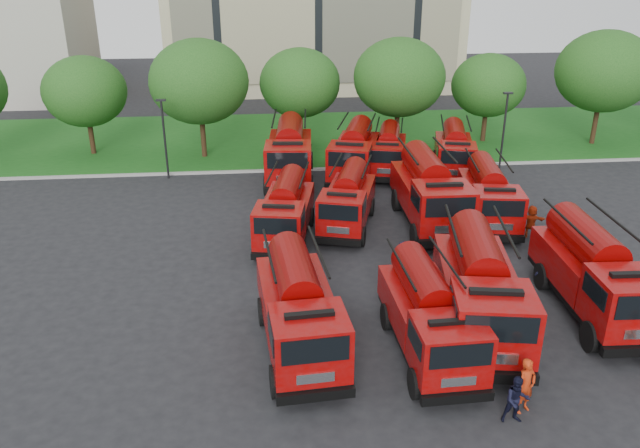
# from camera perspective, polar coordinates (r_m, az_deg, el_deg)

# --- Properties ---
(ground) EXTENTS (140.00, 140.00, 0.00)m
(ground) POSITION_cam_1_polar(r_m,az_deg,el_deg) (25.61, 4.23, -7.66)
(ground) COLOR black
(ground) RESTS_ON ground
(lawn) EXTENTS (70.00, 16.00, 0.12)m
(lawn) POSITION_cam_1_polar(r_m,az_deg,el_deg) (49.54, -0.78, 7.95)
(lawn) COLOR #144A13
(lawn) RESTS_ON ground
(curb) EXTENTS (70.00, 0.30, 0.14)m
(curb) POSITION_cam_1_polar(r_m,az_deg,el_deg) (41.81, 0.17, 5.05)
(curb) COLOR gray
(curb) RESTS_ON ground
(tree_1) EXTENTS (5.71, 5.71, 6.98)m
(tree_1) POSITION_cam_1_polar(r_m,az_deg,el_deg) (47.00, -20.71, 11.27)
(tree_1) COLOR #382314
(tree_1) RESTS_ON ground
(tree_2) EXTENTS (6.72, 6.72, 8.22)m
(tree_2) POSITION_cam_1_polar(r_m,az_deg,el_deg) (44.00, -11.00, 12.66)
(tree_2) COLOR #382314
(tree_2) RESTS_ON ground
(tree_3) EXTENTS (5.88, 5.88, 7.19)m
(tree_3) POSITION_cam_1_polar(r_m,az_deg,el_deg) (46.49, -1.85, 12.77)
(tree_3) COLOR #382314
(tree_3) RESTS_ON ground
(tree_4) EXTENTS (6.55, 6.55, 8.01)m
(tree_4) POSITION_cam_1_polar(r_m,az_deg,el_deg) (45.93, 7.25, 13.15)
(tree_4) COLOR #382314
(tree_4) RESTS_ON ground
(tree_5) EXTENTS (5.46, 5.46, 6.68)m
(tree_5) POSITION_cam_1_polar(r_m,az_deg,el_deg) (49.01, 15.14, 12.14)
(tree_5) COLOR #382314
(tree_5) RESTS_ON ground
(tree_6) EXTENTS (6.89, 6.89, 8.42)m
(tree_6) POSITION_cam_1_polar(r_m,az_deg,el_deg) (50.86, 24.55, 12.58)
(tree_6) COLOR #382314
(tree_6) RESTS_ON ground
(lamp_post_0) EXTENTS (0.60, 0.25, 5.11)m
(lamp_post_0) POSITION_cam_1_polar(r_m,az_deg,el_deg) (40.59, -14.05, 7.95)
(lamp_post_0) COLOR black
(lamp_post_0) RESTS_ON ground
(lamp_post_1) EXTENTS (0.60, 0.25, 5.11)m
(lamp_post_1) POSITION_cam_1_polar(r_m,az_deg,el_deg) (43.22, 16.50, 8.60)
(lamp_post_1) COLOR black
(lamp_post_1) RESTS_ON ground
(fire_truck_0) EXTENTS (3.06, 7.31, 3.25)m
(fire_truck_0) POSITION_cam_1_polar(r_m,az_deg,el_deg) (22.35, -1.94, -7.72)
(fire_truck_0) COLOR black
(fire_truck_0) RESTS_ON ground
(fire_truck_1) EXTENTS (2.62, 6.74, 3.04)m
(fire_truck_1) POSITION_cam_1_polar(r_m,az_deg,el_deg) (22.49, 9.92, -8.19)
(fire_truck_1) COLOR black
(fire_truck_1) RESTS_ON ground
(fire_truck_2) EXTENTS (3.97, 8.15, 3.56)m
(fire_truck_2) POSITION_cam_1_polar(r_m,az_deg,el_deg) (24.06, 14.38, -5.67)
(fire_truck_2) COLOR black
(fire_truck_2) RESTS_ON ground
(fire_truck_3) EXTENTS (3.04, 7.62, 3.41)m
(fire_truck_3) POSITION_cam_1_polar(r_m,az_deg,el_deg) (26.80, 23.86, -4.09)
(fire_truck_3) COLOR black
(fire_truck_3) RESTS_ON ground
(fire_truck_4) EXTENTS (3.45, 6.92, 3.01)m
(fire_truck_4) POSITION_cam_1_polar(r_m,az_deg,el_deg) (31.03, -3.17, 1.24)
(fire_truck_4) COLOR black
(fire_truck_4) RESTS_ON ground
(fire_truck_5) EXTENTS (3.96, 6.86, 2.96)m
(fire_truck_5) POSITION_cam_1_polar(r_m,az_deg,el_deg) (32.53, 2.57, 2.26)
(fire_truck_5) COLOR black
(fire_truck_5) RESTS_ON ground
(fire_truck_6) EXTENTS (3.05, 8.01, 3.62)m
(fire_truck_6) POSITION_cam_1_polar(r_m,az_deg,el_deg) (33.16, 9.97, 2.95)
(fire_truck_6) COLOR black
(fire_truck_6) RESTS_ON ground
(fire_truck_7) EXTENTS (3.34, 7.06, 3.09)m
(fire_truck_7) POSITION_cam_1_polar(r_m,az_deg,el_deg) (34.11, 15.17, 2.58)
(fire_truck_7) COLOR black
(fire_truck_7) RESTS_ON ground
(fire_truck_8) EXTENTS (3.42, 8.12, 3.61)m
(fire_truck_8) POSITION_cam_1_polar(r_m,az_deg,el_deg) (39.55, -2.80, 6.60)
(fire_truck_8) COLOR black
(fire_truck_8) RESTS_ON ground
(fire_truck_9) EXTENTS (4.44, 7.75, 3.35)m
(fire_truck_9) POSITION_cam_1_polar(r_m,az_deg,el_deg) (39.98, 3.17, 6.58)
(fire_truck_9) COLOR black
(fire_truck_9) RESTS_ON ground
(fire_truck_10) EXTENTS (3.62, 6.68, 2.89)m
(fire_truck_10) POSITION_cam_1_polar(r_m,az_deg,el_deg) (41.24, 6.25, 6.67)
(fire_truck_10) COLOR black
(fire_truck_10) RESTS_ON ground
(fire_truck_11) EXTENTS (3.88, 7.12, 3.08)m
(fire_truck_11) POSITION_cam_1_polar(r_m,az_deg,el_deg) (41.61, 12.18, 6.56)
(fire_truck_11) COLOR black
(fire_truck_11) RESTS_ON ground
(firefighter_0) EXTENTS (0.84, 0.75, 1.89)m
(firefighter_0) POSITION_cam_1_polar(r_m,az_deg,el_deg) (21.43, 17.99, -15.88)
(firefighter_0) COLOR #A4270C
(firefighter_0) RESTS_ON ground
(firefighter_1) EXTENTS (0.82, 0.49, 1.62)m
(firefighter_1) POSITION_cam_1_polar(r_m,az_deg,el_deg) (20.94, 17.28, -16.84)
(firefighter_1) COLOR black
(firefighter_1) RESTS_ON ground
(firefighter_3) EXTENTS (1.10, 0.63, 1.65)m
(firefighter_3) POSITION_cam_1_polar(r_m,az_deg,el_deg) (28.84, 19.88, -5.34)
(firefighter_3) COLOR black
(firefighter_3) RESTS_ON ground
(firefighter_4) EXTENTS (0.96, 0.85, 1.64)m
(firefighter_4) POSITION_cam_1_polar(r_m,az_deg,el_deg) (28.25, 7.43, -4.66)
(firefighter_4) COLOR black
(firefighter_4) RESTS_ON ground
(firefighter_5) EXTENTS (1.62, 0.81, 1.68)m
(firefighter_5) POSITION_cam_1_polar(r_m,az_deg,el_deg) (33.52, 18.55, -1.09)
(firefighter_5) COLOR #A4270C
(firefighter_5) RESTS_ON ground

